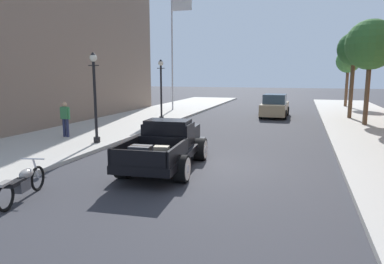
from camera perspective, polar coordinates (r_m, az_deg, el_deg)
The scene contains 12 objects.
ground_plane at distance 11.96m, azimuth 1.41°, elevation -5.54°, with size 140.00×140.00×0.00m, color #333338.
sidewalk_left at distance 15.53m, azimuth -25.29°, elevation -2.68°, with size 5.50×64.00×0.15m, color #B7B2A8.
hotrod_truck_black at distance 11.77m, azimuth -3.98°, elevation -2.03°, with size 2.42×5.03×1.58m.
motorcycle_parked at distance 9.66m, azimuth -25.88°, elevation -7.45°, with size 0.73×2.08×0.93m.
car_background_tan at distance 26.08m, azimuth 13.32°, elevation 4.08°, with size 1.94×4.33×1.65m.
pedestrian_sidewalk_left at distance 17.49m, azimuth -19.93°, elevation 2.29°, with size 0.53×0.22×1.65m.
street_lamp_near at distance 15.50m, azimuth -15.55°, elevation 6.49°, with size 0.50×0.32×3.85m.
street_lamp_far at distance 22.50m, azimuth -5.05°, elevation 7.61°, with size 0.50×0.32×3.85m.
flagpole at distance 29.07m, azimuth -2.83°, elevation 14.72°, with size 1.74×0.16×9.16m.
street_tree_second at distance 22.78m, azimuth 27.10°, elevation 12.48°, with size 2.83×2.83×5.99m.
street_tree_third at distance 25.86m, azimuth 24.89°, elevation 12.06°, with size 2.16×2.16×5.65m.
street_tree_farthest at distance 35.07m, azimuth 24.10°, elevation 10.44°, with size 2.14×2.14×5.16m.
Camera 1 is at (3.17, -11.11, 3.09)m, focal length 32.77 mm.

